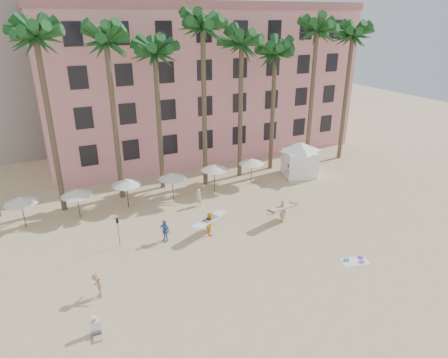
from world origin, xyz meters
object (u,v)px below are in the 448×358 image
at_px(pink_hotel, 197,82).
at_px(carrier_yellow, 283,210).
at_px(carrier_white, 210,223).
at_px(cabana, 300,156).

distance_m(pink_hotel, carrier_yellow, 22.43).
relative_size(pink_hotel, carrier_white, 12.32).
distance_m(cabana, carrier_white, 14.91).
xyz_separation_m(carrier_yellow, carrier_white, (-5.97, 0.73, -0.10)).
bearing_deg(pink_hotel, carrier_white, -110.07).
xyz_separation_m(pink_hotel, carrier_yellow, (-1.53, -21.27, -6.97)).
bearing_deg(carrier_yellow, carrier_white, 173.01).
height_order(cabana, carrier_white, cabana).
relative_size(pink_hotel, carrier_yellow, 11.73).
height_order(cabana, carrier_yellow, cabana).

